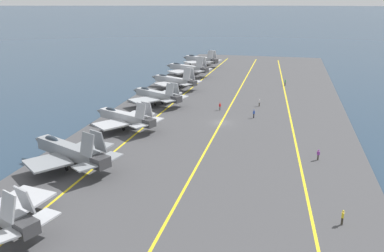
% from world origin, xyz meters
% --- Properties ---
extents(ground_plane, '(2000.00, 2000.00, 0.00)m').
position_xyz_m(ground_plane, '(0.00, 0.00, 0.00)').
color(ground_plane, '#23384C').
extents(carrier_deck, '(192.15, 50.66, 0.40)m').
position_xyz_m(carrier_deck, '(0.00, 0.00, 0.20)').
color(carrier_deck, '#424244').
rests_on(carrier_deck, ground).
extents(deck_stripe_foul_line, '(172.63, 11.04, 0.01)m').
position_xyz_m(deck_stripe_foul_line, '(0.00, -13.93, 0.40)').
color(deck_stripe_foul_line, yellow).
rests_on(deck_stripe_foul_line, carrier_deck).
extents(deck_stripe_centerline, '(172.94, 0.36, 0.01)m').
position_xyz_m(deck_stripe_centerline, '(0.00, 0.00, 0.40)').
color(deck_stripe_centerline, yellow).
rests_on(deck_stripe_centerline, carrier_deck).
extents(deck_stripe_edge_line, '(172.87, 5.44, 0.01)m').
position_xyz_m(deck_stripe_edge_line, '(0.00, 13.93, 0.40)').
color(deck_stripe_edge_line, yellow).
rests_on(deck_stripe_edge_line, carrier_deck).
extents(parked_jet_third, '(13.78, 16.83, 6.63)m').
position_xyz_m(parked_jet_third, '(-26.75, 18.43, 2.91)').
color(parked_jet_third, gray).
rests_on(parked_jet_third, carrier_deck).
extents(parked_jet_fourth, '(13.24, 15.21, 5.93)m').
position_xyz_m(parked_jet_fourth, '(-7.83, 17.38, 2.63)').
color(parked_jet_fourth, '#A8AAAF').
rests_on(parked_jet_fourth, carrier_deck).
extents(parked_jet_fifth, '(13.99, 15.22, 5.71)m').
position_xyz_m(parked_jet_fifth, '(10.79, 17.08, 2.64)').
color(parked_jet_fifth, '#9EA3A8').
rests_on(parked_jet_fifth, carrier_deck).
extents(parked_jet_sixth, '(12.00, 15.56, 6.25)m').
position_xyz_m(parked_jet_sixth, '(27.98, 17.65, 2.71)').
color(parked_jet_sixth, '#A8AAAF').
rests_on(parked_jet_sixth, carrier_deck).
extents(parked_jet_seventh, '(14.23, 16.16, 6.44)m').
position_xyz_m(parked_jet_seventh, '(46.98, 18.62, 2.83)').
color(parked_jet_seventh, '#A8AAAF').
rests_on(parked_jet_seventh, carrier_deck).
extents(parked_jet_eighth, '(13.50, 15.50, 6.00)m').
position_xyz_m(parked_jet_eighth, '(65.51, 18.39, 2.83)').
color(parked_jet_eighth, '#A8AAAF').
rests_on(parked_jet_eighth, carrier_deck).
extents(crew_yellow_vest, '(0.41, 0.31, 1.82)m').
position_xyz_m(crew_yellow_vest, '(-34.59, -19.22, 1.40)').
color(crew_yellow_vest, '#383328').
rests_on(crew_yellow_vest, carrier_deck).
extents(crew_red_vest, '(0.39, 0.45, 1.76)m').
position_xyz_m(crew_red_vest, '(9.05, 1.77, 1.37)').
color(crew_red_vest, '#4C473D').
rests_on(crew_red_vest, carrier_deck).
extents(crew_blue_vest, '(0.33, 0.42, 1.84)m').
position_xyz_m(crew_blue_vest, '(4.70, -6.08, 1.41)').
color(crew_blue_vest, '#232328').
rests_on(crew_blue_vest, carrier_deck).
extents(crew_white_vest, '(0.33, 0.42, 1.74)m').
position_xyz_m(crew_white_vest, '(14.47, -6.49, 1.36)').
color(crew_white_vest, '#383328').
rests_on(crew_white_vest, carrier_deck).
extents(crew_purple_vest, '(0.46, 0.44, 1.73)m').
position_xyz_m(crew_purple_vest, '(-15.77, -17.73, 1.35)').
color(crew_purple_vest, '#383328').
rests_on(crew_purple_vest, carrier_deck).
extents(crew_green_vest, '(0.39, 0.28, 1.83)m').
position_xyz_m(crew_green_vest, '(38.57, -11.92, 1.41)').
color(crew_green_vest, '#232328').
rests_on(crew_green_vest, carrier_deck).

